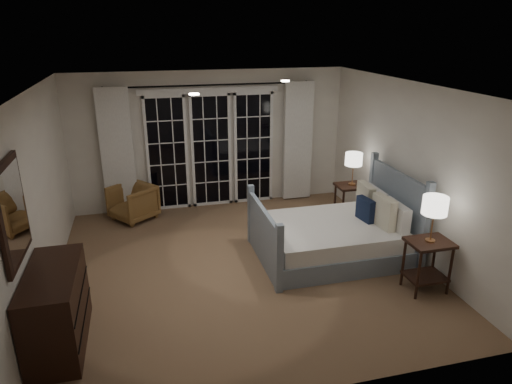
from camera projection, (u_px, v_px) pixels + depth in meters
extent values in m
plane|color=olive|center=(241.00, 265.00, 6.50)|extent=(5.00, 5.00, 0.00)
plane|color=white|center=(238.00, 87.00, 5.65)|extent=(5.00, 5.00, 0.00)
cube|color=silver|center=(37.00, 199.00, 5.50)|extent=(0.02, 5.00, 2.50)
cube|color=silver|center=(407.00, 169.00, 6.65)|extent=(0.02, 5.00, 2.50)
cube|color=silver|center=(211.00, 140.00, 8.35)|extent=(5.00, 0.02, 2.50)
cube|color=silver|center=(304.00, 276.00, 3.80)|extent=(5.00, 0.02, 2.50)
cube|color=black|center=(167.00, 154.00, 8.21)|extent=(0.66, 0.02, 2.02)
cube|color=black|center=(211.00, 151.00, 8.39)|extent=(0.66, 0.02, 2.02)
cube|color=black|center=(253.00, 148.00, 8.58)|extent=(0.66, 0.02, 2.02)
cube|color=white|center=(209.00, 90.00, 8.00)|extent=(2.50, 0.04, 0.10)
cylinder|color=black|center=(209.00, 85.00, 7.92)|extent=(3.50, 0.03, 0.03)
cube|color=white|center=(117.00, 153.00, 7.89)|extent=(0.55, 0.10, 2.25)
cube|color=white|center=(298.00, 142.00, 8.66)|extent=(0.55, 0.10, 2.25)
cylinder|color=white|center=(285.00, 81.00, 6.38)|extent=(0.12, 0.12, 0.01)
cylinder|color=white|center=(194.00, 94.00, 5.15)|extent=(0.12, 0.12, 0.01)
cube|color=gray|center=(330.00, 247.00, 6.74)|extent=(1.93, 1.50, 0.28)
cube|color=white|center=(331.00, 231.00, 6.66)|extent=(1.87, 1.44, 0.23)
cube|color=gray|center=(395.00, 211.00, 6.82)|extent=(0.06, 1.50, 1.22)
cube|color=gray|center=(264.00, 237.00, 6.41)|extent=(0.06, 1.50, 0.85)
cube|color=white|center=(395.00, 215.00, 6.45)|extent=(0.14, 0.60, 0.36)
cube|color=white|center=(373.00, 199.00, 7.04)|extent=(0.14, 0.60, 0.36)
cube|color=beige|center=(384.00, 212.00, 6.44)|extent=(0.16, 0.46, 0.45)
cube|color=beige|center=(365.00, 198.00, 6.95)|extent=(0.16, 0.46, 0.45)
cube|color=#121B32|center=(365.00, 209.00, 6.68)|extent=(0.15, 0.35, 0.34)
cube|color=black|center=(430.00, 243.00, 5.69)|extent=(0.53, 0.43, 0.04)
cube|color=black|center=(425.00, 276.00, 5.85)|extent=(0.49, 0.38, 0.03)
cylinder|color=black|center=(418.00, 276.00, 5.60)|extent=(0.04, 0.04, 0.66)
cylinder|color=black|center=(450.00, 271.00, 5.70)|extent=(0.04, 0.04, 0.66)
cylinder|color=black|center=(403.00, 262.00, 5.91)|extent=(0.04, 0.04, 0.66)
cylinder|color=black|center=(434.00, 258.00, 6.01)|extent=(0.04, 0.04, 0.66)
cube|color=black|center=(352.00, 186.00, 7.77)|extent=(0.52, 0.41, 0.04)
cube|color=black|center=(350.00, 211.00, 7.93)|extent=(0.48, 0.37, 0.03)
cylinder|color=black|center=(343.00, 209.00, 7.68)|extent=(0.04, 0.04, 0.64)
cylinder|color=black|center=(366.00, 206.00, 7.78)|extent=(0.04, 0.04, 0.64)
cylinder|color=black|center=(335.00, 202.00, 7.98)|extent=(0.04, 0.04, 0.64)
cylinder|color=black|center=(358.00, 199.00, 8.08)|extent=(0.04, 0.04, 0.64)
cylinder|color=#BF814C|center=(430.00, 240.00, 5.68)|extent=(0.12, 0.12, 0.02)
cylinder|color=#BF814C|center=(432.00, 227.00, 5.61)|extent=(0.02, 0.02, 0.35)
cylinder|color=white|center=(435.00, 205.00, 5.52)|extent=(0.31, 0.31, 0.22)
cylinder|color=#BF814C|center=(352.00, 184.00, 7.76)|extent=(0.12, 0.12, 0.02)
cylinder|color=#BF814C|center=(353.00, 174.00, 7.70)|extent=(0.02, 0.02, 0.33)
cylinder|color=white|center=(354.00, 159.00, 7.61)|extent=(0.29, 0.29, 0.21)
imported|color=brown|center=(133.00, 203.00, 7.97)|extent=(0.95, 0.94, 0.62)
cube|color=black|center=(56.00, 309.00, 4.76)|extent=(0.51, 1.23, 0.87)
cube|color=black|center=(85.00, 317.00, 4.87)|extent=(0.01, 1.21, 0.01)
cube|color=black|center=(81.00, 294.00, 4.77)|extent=(0.01, 1.21, 0.01)
cube|color=black|center=(12.00, 212.00, 4.32)|extent=(0.04, 0.85, 1.00)
cube|color=white|center=(15.00, 212.00, 4.33)|extent=(0.01, 0.73, 0.88)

